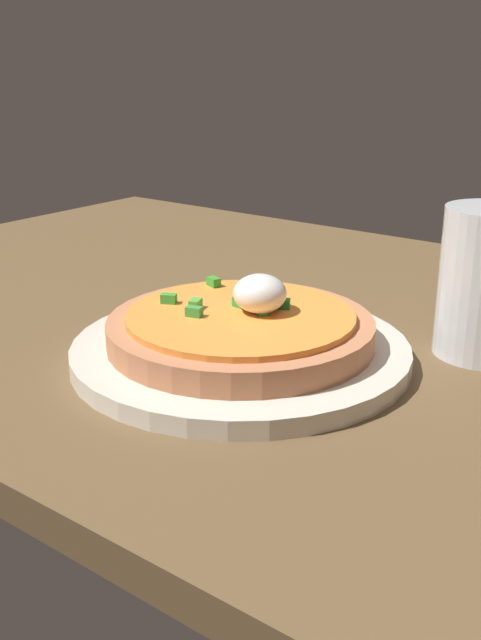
# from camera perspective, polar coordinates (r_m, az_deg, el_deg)

# --- Properties ---
(dining_table) EXTENTS (1.13, 0.72, 0.03)m
(dining_table) POSITION_cam_1_polar(r_m,az_deg,el_deg) (0.74, 3.53, -0.43)
(dining_table) COLOR brown
(dining_table) RESTS_ON ground
(plate) EXTENTS (0.28, 0.28, 0.02)m
(plate) POSITION_cam_1_polar(r_m,az_deg,el_deg) (0.62, 0.00, -2.41)
(plate) COLOR silver
(plate) RESTS_ON dining_table
(pizza) EXTENTS (0.22, 0.22, 0.06)m
(pizza) POSITION_cam_1_polar(r_m,az_deg,el_deg) (0.61, 0.06, -0.52)
(pizza) COLOR #C27A51
(pizza) RESTS_ON plate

